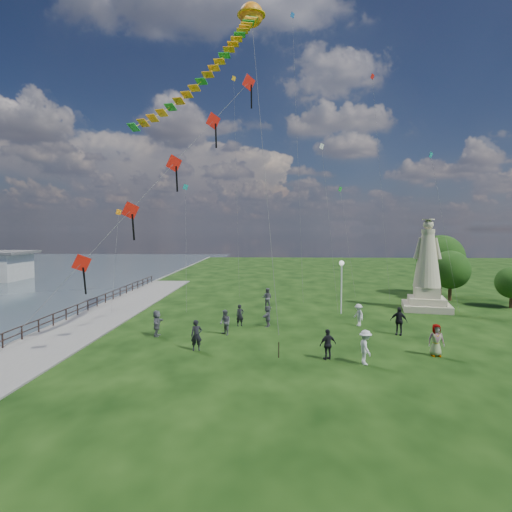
{
  "coord_description": "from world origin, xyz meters",
  "views": [
    {
      "loc": [
        0.18,
        -20.99,
        7.32
      ],
      "look_at": [
        -1.0,
        8.0,
        5.5
      ],
      "focal_mm": 30.0,
      "sensor_mm": 36.0,
      "label": 1
    }
  ],
  "objects_px": {
    "person_2": "(365,347)",
    "lamppost": "(341,275)",
    "person_7": "(267,298)",
    "person_4": "(436,340)",
    "person_9": "(399,321)",
    "person_5": "(157,323)",
    "person_11": "(268,316)",
    "person_1": "(225,322)",
    "statue": "(427,276)",
    "person_3": "(328,344)",
    "serpent_kite": "(250,17)",
    "person_8": "(359,315)",
    "person_0": "(196,335)",
    "person_6": "(240,315)"
  },
  "relations": [
    {
      "from": "person_4",
      "to": "person_0",
      "type": "bearing_deg",
      "value": 178.69
    },
    {
      "from": "lamppost",
      "to": "serpent_kite",
      "type": "relative_size",
      "value": 0.19
    },
    {
      "from": "person_0",
      "to": "person_2",
      "type": "distance_m",
      "value": 9.89
    },
    {
      "from": "person_1",
      "to": "person_4",
      "type": "distance_m",
      "value": 13.49
    },
    {
      "from": "person_5",
      "to": "person_11",
      "type": "xyz_separation_m",
      "value": [
        7.55,
        3.22,
        -0.11
      ]
    },
    {
      "from": "person_7",
      "to": "person_9",
      "type": "xyz_separation_m",
      "value": [
        9.26,
        -9.84,
        0.04
      ]
    },
    {
      "from": "person_4",
      "to": "person_11",
      "type": "relative_size",
      "value": 1.19
    },
    {
      "from": "person_4",
      "to": "person_9",
      "type": "bearing_deg",
      "value": 98.97
    },
    {
      "from": "statue",
      "to": "person_11",
      "type": "bearing_deg",
      "value": -140.03
    },
    {
      "from": "person_1",
      "to": "person_9",
      "type": "relative_size",
      "value": 0.9
    },
    {
      "from": "person_3",
      "to": "person_7",
      "type": "relative_size",
      "value": 0.93
    },
    {
      "from": "person_6",
      "to": "person_7",
      "type": "relative_size",
      "value": 0.88
    },
    {
      "from": "person_1",
      "to": "person_2",
      "type": "bearing_deg",
      "value": 17.13
    },
    {
      "from": "person_3",
      "to": "person_7",
      "type": "distance_m",
      "value": 16.14
    },
    {
      "from": "person_8",
      "to": "person_9",
      "type": "height_order",
      "value": "person_9"
    },
    {
      "from": "person_0",
      "to": "person_5",
      "type": "relative_size",
      "value": 1.03
    },
    {
      "from": "statue",
      "to": "person_9",
      "type": "xyz_separation_m",
      "value": [
        -5.22,
        -9.45,
        -2.14
      ]
    },
    {
      "from": "person_0",
      "to": "serpent_kite",
      "type": "bearing_deg",
      "value": 54.21
    },
    {
      "from": "person_2",
      "to": "person_9",
      "type": "distance_m",
      "value": 7.61
    },
    {
      "from": "person_2",
      "to": "lamppost",
      "type": "bearing_deg",
      "value": -10.04
    },
    {
      "from": "person_7",
      "to": "lamppost",
      "type": "bearing_deg",
      "value": 174.91
    },
    {
      "from": "statue",
      "to": "person_5",
      "type": "bearing_deg",
      "value": -141.29
    },
    {
      "from": "person_7",
      "to": "serpent_kite",
      "type": "relative_size",
      "value": 0.08
    },
    {
      "from": "person_7",
      "to": "person_4",
      "type": "bearing_deg",
      "value": 139.77
    },
    {
      "from": "person_5",
      "to": "person_9",
      "type": "relative_size",
      "value": 0.92
    },
    {
      "from": "person_8",
      "to": "person_11",
      "type": "xyz_separation_m",
      "value": [
        -6.88,
        -0.47,
        -0.05
      ]
    },
    {
      "from": "person_2",
      "to": "person_8",
      "type": "relative_size",
      "value": 1.12
    },
    {
      "from": "person_11",
      "to": "serpent_kite",
      "type": "xyz_separation_m",
      "value": [
        -1.39,
        1.28,
        22.45
      ]
    },
    {
      "from": "statue",
      "to": "person_0",
      "type": "xyz_separation_m",
      "value": [
        -18.55,
        -13.83,
        -2.19
      ]
    },
    {
      "from": "person_7",
      "to": "person_11",
      "type": "relative_size",
      "value": 1.19
    },
    {
      "from": "person_3",
      "to": "person_11",
      "type": "xyz_separation_m",
      "value": [
        -3.49,
        8.08,
        -0.08
      ]
    },
    {
      "from": "person_7",
      "to": "person_11",
      "type": "bearing_deg",
      "value": 106.91
    },
    {
      "from": "statue",
      "to": "serpent_kite",
      "type": "relative_size",
      "value": 0.34
    },
    {
      "from": "person_11",
      "to": "person_7",
      "type": "bearing_deg",
      "value": -164.3
    },
    {
      "from": "person_0",
      "to": "person_3",
      "type": "distance_m",
      "value": 7.85
    },
    {
      "from": "person_1",
      "to": "serpent_kite",
      "type": "relative_size",
      "value": 0.07
    },
    {
      "from": "person_3",
      "to": "person_4",
      "type": "relative_size",
      "value": 0.93
    },
    {
      "from": "person_3",
      "to": "person_8",
      "type": "bearing_deg",
      "value": -134.54
    },
    {
      "from": "person_5",
      "to": "lamppost",
      "type": "bearing_deg",
      "value": -60.5
    },
    {
      "from": "person_4",
      "to": "lamppost",
      "type": "bearing_deg",
      "value": 106.92
    },
    {
      "from": "person_3",
      "to": "person_9",
      "type": "relative_size",
      "value": 0.89
    },
    {
      "from": "person_3",
      "to": "person_5",
      "type": "bearing_deg",
      "value": -46.67
    },
    {
      "from": "person_2",
      "to": "person_5",
      "type": "distance_m",
      "value": 14.13
    },
    {
      "from": "person_0",
      "to": "person_7",
      "type": "bearing_deg",
      "value": 58.0
    },
    {
      "from": "person_2",
      "to": "serpent_kite",
      "type": "distance_m",
      "value": 25.41
    },
    {
      "from": "person_3",
      "to": "person_5",
      "type": "relative_size",
      "value": 0.97
    },
    {
      "from": "person_9",
      "to": "serpent_kite",
      "type": "bearing_deg",
      "value": -171.67
    },
    {
      "from": "person_8",
      "to": "person_0",
      "type": "bearing_deg",
      "value": -79.76
    },
    {
      "from": "person_2",
      "to": "person_9",
      "type": "relative_size",
      "value": 0.97
    },
    {
      "from": "person_3",
      "to": "serpent_kite",
      "type": "height_order",
      "value": "serpent_kite"
    }
  ]
}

